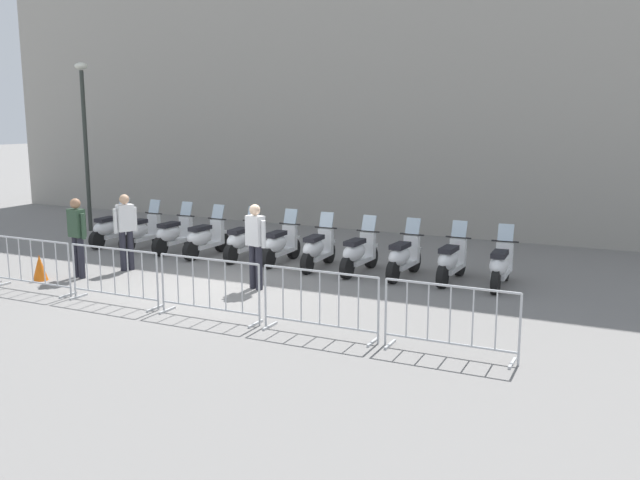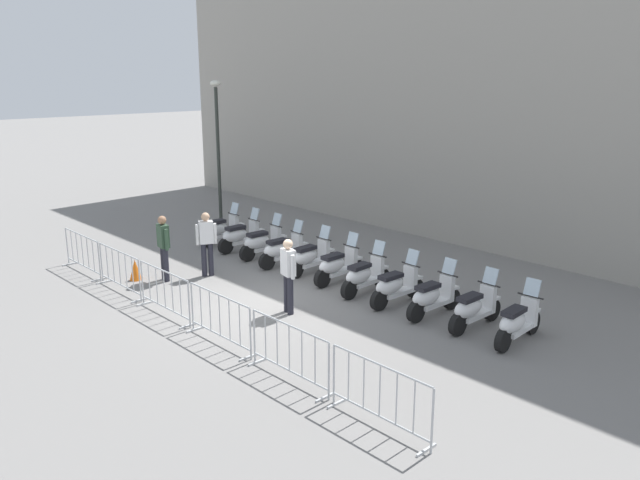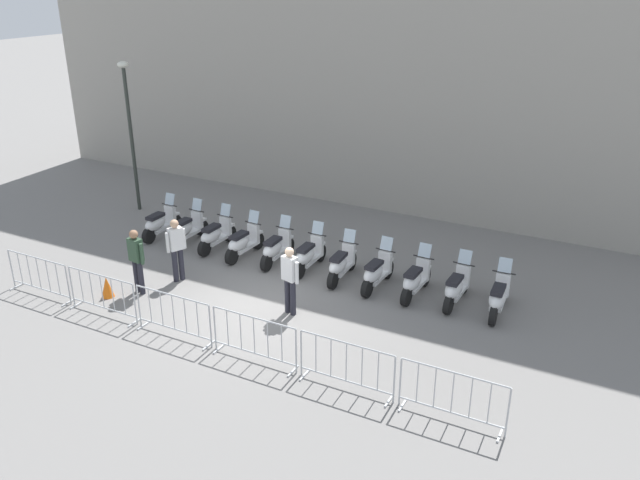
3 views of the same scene
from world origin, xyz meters
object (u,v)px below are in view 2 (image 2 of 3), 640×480
Objects in this scene: motorcycle_3 at (283,250)px; barrier_segment_3 at (220,319)px; motorcycle_1 at (240,236)px; officer_near_row_end at (207,240)px; motorcycle_4 at (310,257)px; motorcycle_8 at (432,297)px; street_lamp at (218,137)px; motorcycle_10 at (517,322)px; motorcycle_6 at (364,276)px; motorcycle_2 at (262,243)px; barrier_segment_5 at (380,396)px; barrier_segment_0 at (83,254)px; motorcycle_7 at (395,286)px; traffic_cone at (135,270)px; barrier_segment_2 at (165,293)px; motorcycle_5 at (337,266)px; motorcycle_9 at (474,308)px; motorcycle_0 at (221,230)px; officer_mid_plaza at (288,272)px; barrier_segment_1 at (120,272)px; officer_by_barriers at (164,244)px; barrier_segment_4 at (289,353)px.

barrier_segment_3 is at bearing -47.25° from motorcycle_3.
motorcycle_1 is 2.54m from officer_near_row_end.
motorcycle_4 and motorcycle_8 have the same top height.
motorcycle_10 is at bearing -0.64° from street_lamp.
motorcycle_4 is at bearing 11.81° from motorcycle_3.
barrier_segment_3 is 0.41× the size of street_lamp.
barrier_segment_3 is (0.52, -4.24, 0.07)m from motorcycle_6.
motorcycle_10 is (4.09, 0.55, 0.00)m from motorcycle_6.
barrier_segment_5 is (8.87, -3.38, 0.07)m from motorcycle_2.
street_lamp is at bearing 115.89° from barrier_segment_0.
motorcycle_3 reaches higher than barrier_segment_0.
motorcycle_7 is 4.37m from barrier_segment_3.
motorcycle_6 reaches higher than traffic_cone.
motorcycle_4 and motorcycle_7 have the same top height.
barrier_segment_2 is (-3.63, -4.74, 0.07)m from motorcycle_8.
motorcycle_4 and motorcycle_5 have the same top height.
motorcycle_2 is 1.00× the size of motorcycle_9.
barrier_segment_3 is at bearing -33.45° from motorcycle_1.
motorcycle_5 and motorcycle_7 have the same top height.
motorcycle_2 is 1.00× the size of officer_near_row_end.
motorcycle_6 is 0.99× the size of officer_near_row_end.
motorcycle_8 is at bearing 6.12° from motorcycle_0.
motorcycle_0 is 3.90m from traffic_cone.
officer_mid_plaza is at bearing 162.03° from barrier_segment_5.
barrier_segment_1 is 1.18× the size of officer_mid_plaza.
barrier_segment_0 is 10.67m from barrier_segment_5.
officer_by_barriers is (1.96, 1.49, 0.46)m from barrier_segment_0.
barrier_segment_1 is at bearing -134.42° from motorcycle_7.
motorcycle_0 is 3.09m from motorcycle_3.
barrier_segment_2 is (4.56, -3.87, 0.07)m from motorcycle_0.
motorcycle_8 is at bearing 7.14° from motorcycle_6.
motorcycle_0 is 0.85× the size of barrier_segment_5.
motorcycle_1 is 0.85× the size of barrier_segment_3.
officer_near_row_end is at bearing -102.80° from motorcycle_3.
motorcycle_7 is 5.24m from officer_near_row_end.
officer_by_barriers is at bearing -106.77° from officer_near_row_end.
motorcycle_4 is 1.00× the size of officer_by_barriers.
motorcycle_1 reaches higher than barrier_segment_2.
motorcycle_6 is at bearing 40.48° from barrier_segment_0.
motorcycle_1 is 1.00× the size of motorcycle_3.
barrier_segment_0 is at bearing -120.74° from motorcycle_3.
motorcycle_9 is (4.09, 0.46, 0.00)m from motorcycle_5.
motorcycle_10 is at bearing 98.96° from barrier_segment_5.
barrier_segment_3 is (4.24, 0.49, 0.00)m from barrier_segment_1.
traffic_cone is at bearing -62.96° from motorcycle_0.
motorcycle_9 is 0.85× the size of barrier_segment_4.
barrier_segment_5 is at bearing -45.79° from motorcycle_7.
motorcycle_0 is at bearing 151.53° from barrier_segment_3.
motorcycle_3 is at bearing 132.75° from barrier_segment_3.
motorcycle_9 is (9.21, 1.07, 0.00)m from motorcycle_0.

